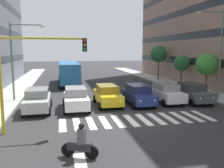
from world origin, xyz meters
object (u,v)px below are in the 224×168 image
at_px(car_5, 38,100).
at_px(street_lamp_left, 217,47).
at_px(car_1, 166,93).
at_px(bus_behind_traffic, 69,71).
at_px(car_3, 107,95).
at_px(car_4, 76,98).
at_px(traffic_light_gantry, 27,67).
at_px(street_tree_1, 207,64).
at_px(motorcycle_with_rider, 80,144).
at_px(street_tree_2, 182,63).
at_px(street_lamp_right, 18,53).
at_px(car_0, 192,92).
at_px(car_2, 138,94).
at_px(street_tree_3, 159,54).

relative_size(car_5, street_lamp_left, 0.56).
distance_m(car_1, bus_behind_traffic, 15.79).
bearing_deg(car_3, car_4, 15.87).
relative_size(traffic_light_gantry, street_tree_1, 1.31).
height_order(motorcycle_with_rider, street_tree_2, street_tree_2).
bearing_deg(street_lamp_right, bus_behind_traffic, -115.24).
relative_size(car_4, bus_behind_traffic, 0.42).
bearing_deg(street_tree_2, car_4, 33.05).
distance_m(car_3, street_tree_1, 11.98).
distance_m(car_3, motorcycle_with_rider, 10.03).
bearing_deg(traffic_light_gantry, car_0, -158.76).
distance_m(car_1, car_4, 8.12).
height_order(car_0, bus_behind_traffic, bus_behind_traffic).
bearing_deg(car_1, car_2, 6.55).
xyz_separation_m(car_1, car_2, (2.74, 0.31, 0.00)).
relative_size(car_4, street_lamp_right, 0.64).
relative_size(car_3, street_lamp_right, 0.64).
distance_m(street_lamp_left, street_tree_1, 4.18).
relative_size(car_3, car_5, 1.00).
relative_size(car_0, street_tree_1, 1.06).
bearing_deg(motorcycle_with_rider, car_1, -131.75).
height_order(car_4, motorcycle_with_rider, car_4).
bearing_deg(car_4, street_lamp_right, -40.15).
bearing_deg(car_4, bus_behind_traffic, -90.00).
distance_m(car_4, street_tree_3, 21.10).
relative_size(street_lamp_right, street_tree_1, 1.64).
distance_m(street_tree_2, street_tree_3, 6.52).
height_order(car_1, car_5, same).
height_order(bus_behind_traffic, street_tree_2, street_tree_2).
height_order(traffic_light_gantry, street_lamp_right, street_lamp_right).
bearing_deg(street_tree_2, traffic_light_gantry, 39.47).
xyz_separation_m(car_1, motorcycle_with_rider, (8.49, 9.51, -0.24)).
distance_m(motorcycle_with_rider, street_tree_3, 28.44).
xyz_separation_m(car_0, car_5, (13.33, 0.29, 0.00)).
height_order(car_1, car_4, same).
bearing_deg(street_tree_3, motorcycle_with_rider, 59.86).
xyz_separation_m(car_1, car_4, (8.09, 0.75, 0.00)).
xyz_separation_m(bus_behind_traffic, street_tree_3, (-13.78, -1.38, 2.23)).
relative_size(car_3, street_tree_1, 1.06).
xyz_separation_m(street_lamp_right, street_tree_3, (-18.60, -11.59, -0.32)).
height_order(bus_behind_traffic, street_tree_3, street_tree_3).
bearing_deg(car_3, motorcycle_with_rider, 71.89).
height_order(car_4, bus_behind_traffic, bus_behind_traffic).
relative_size(car_3, street_tree_3, 0.85).
relative_size(car_5, street_lamp_right, 0.64).
xyz_separation_m(car_5, street_tree_2, (-17.12, -9.21, 2.10)).
xyz_separation_m(car_0, car_2, (5.07, -0.12, 0.00)).
bearing_deg(street_lamp_left, car_0, -1.94).
bearing_deg(car_2, motorcycle_with_rider, 57.97).
bearing_deg(car_2, car_5, 2.78).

